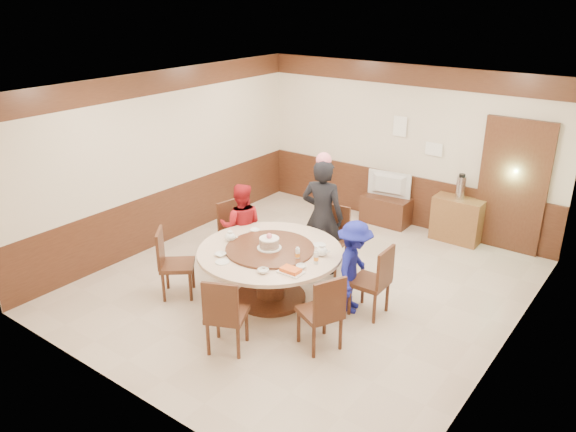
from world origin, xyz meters
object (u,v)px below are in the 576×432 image
Objects in this scene: side_cabinet at (457,220)px; thermos at (461,188)px; tv_stand at (386,210)px; person_blue at (354,267)px; birthday_cake at (269,243)px; person_standing at (322,217)px; banquet_table at (270,264)px; television at (388,185)px; person_red at (241,226)px; shrimp_platter at (291,271)px.

thermos is at bearing 180.00° from side_cabinet.
side_cabinet is (1.30, 0.03, 0.12)m from tv_stand.
person_blue is 3.87× the size of birthday_cake.
birthday_cake is (-0.07, -1.15, -0.02)m from person_standing.
tv_stand is (-0.00, 3.37, -0.28)m from banquet_table.
tv_stand is 1.08× the size of television.
thermos is (1.28, 3.41, 0.09)m from birthday_cake.
birthday_cake is at bearing 83.01° from television.
tv_stand is at bearing 90.12° from birthday_cake.
person_red is at bearing 17.34° from person_standing.
television is 1.34m from side_cabinet.
shrimp_platter is at bearing 113.88° from person_red.
shrimp_platter is at bearing -80.66° from tv_stand.
person_blue is at bearing 23.36° from banquet_table.
person_blue is at bearing -70.52° from tv_stand.
person_blue is 1.15m from birthday_cake.
person_red is 1.12m from birthday_cake.
thermos is at bearing 1.33° from tv_stand.
person_standing is 2.32m from tv_stand.
tv_stand is (-1.03, 2.92, -0.38)m from person_blue.
person_red reaches higher than side_cabinet.
thermos is (1.21, 2.26, 0.07)m from person_standing.
tv_stand is at bearing -145.28° from person_red.
birthday_cake is at bearing -110.63° from thermos.
person_red is at bearing -108.65° from tv_stand.
thermos reaches higher than shrimp_platter.
person_standing reaches higher than shrimp_platter.
person_standing is at bearing 86.11° from banquet_table.
person_standing reaches higher than tv_stand.
television reaches higher than banquet_table.
banquet_table is 1.19m from person_standing.
birthday_cake reaches higher than shrimp_platter.
person_standing reaches higher than banquet_table.
banquet_table is at bearing -110.82° from side_cabinet.
banquet_table is 1.10× the size of person_standing.
shrimp_platter reaches higher than banquet_table.
person_red is at bearing -128.16° from side_cabinet.
side_cabinet is at bearing 174.22° from television.
shrimp_platter is at bearing -30.81° from banquet_table.
person_blue is 4.17× the size of shrimp_platter.
person_standing is at bearing 109.54° from shrimp_platter.
banquet_table is 5.06× the size of thermos.
thermos is (1.29, 3.40, 0.41)m from banquet_table.
person_red is 3.03m from tv_stand.
birthday_cake is at bearing 150.17° from shrimp_platter.
person_standing reaches higher than birthday_cake.
person_standing is 2.24m from television.
birthday_cake is at bearing 73.34° from person_standing.
person_red is at bearing 71.41° from person_blue.
person_standing is 2.18× the size of side_cabinet.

